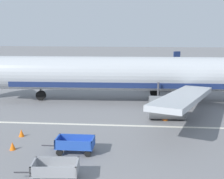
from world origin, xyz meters
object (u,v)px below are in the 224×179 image
baggage_cart_third_in_row (55,170)px  baggage_cart_fourth_in_row (75,144)px  airplane (143,75)px  traffic_cone_near_plane (12,146)px  traffic_cone_mid_apron (165,116)px  traffic_cone_by_carts (21,133)px

baggage_cart_third_in_row → baggage_cart_fourth_in_row: size_ratio=1.01×
airplane → traffic_cone_near_plane: 17.44m
traffic_cone_near_plane → traffic_cone_mid_apron: traffic_cone_mid_apron is taller
baggage_cart_third_in_row → baggage_cart_fourth_in_row: (0.32, 3.80, 0.00)m
airplane → traffic_cone_mid_apron: (1.93, -6.85, -2.70)m
traffic_cone_by_carts → traffic_cone_mid_apron: bearing=24.7°
baggage_cart_fourth_in_row → traffic_cone_mid_apron: (6.58, 7.96, -0.25)m
traffic_cone_mid_apron → baggage_cart_fourth_in_row: bearing=-129.6°
baggage_cart_fourth_in_row → traffic_cone_mid_apron: size_ratio=5.01×
baggage_cart_fourth_in_row → traffic_cone_mid_apron: 10.33m
traffic_cone_near_plane → traffic_cone_mid_apron: 13.46m
baggage_cart_third_in_row → traffic_cone_mid_apron: 13.64m
airplane → baggage_cart_third_in_row: (-4.97, -18.61, -2.45)m
airplane → baggage_cart_fourth_in_row: (-4.64, -14.81, -2.45)m
baggage_cart_fourth_in_row → traffic_cone_mid_apron: bearing=50.4°
baggage_cart_fourth_in_row → traffic_cone_near_plane: bearing=178.1°
baggage_cart_fourth_in_row → airplane: bearing=72.6°
baggage_cart_third_in_row → traffic_cone_mid_apron: baggage_cart_third_in_row is taller
baggage_cart_third_in_row → traffic_cone_by_carts: 7.91m
traffic_cone_by_carts → baggage_cart_fourth_in_row: bearing=-30.1°
airplane → traffic_cone_by_carts: size_ratio=66.81×
baggage_cart_third_in_row → traffic_cone_near_plane: 5.67m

